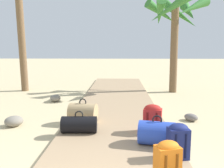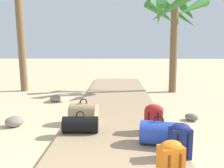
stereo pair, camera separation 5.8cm
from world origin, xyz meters
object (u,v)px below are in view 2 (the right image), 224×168
Objects in this scene: backpack_navy at (180,140)px; duffel_bag_black at (80,125)px; duffel_bag_tan at (84,112)px; duffel_bag_blue at (158,133)px; backpack_red at (154,118)px; palm_tree_near_right at (175,19)px; backpack_orange at (171,163)px.

backpack_navy reaches higher than duffel_bag_black.
duffel_bag_tan is at bearing 93.16° from duffel_bag_black.
backpack_navy is 2.40m from duffel_bag_tan.
backpack_navy is 1.91m from duffel_bag_black.
duffel_bag_blue is 1.49m from duffel_bag_black.
duffel_bag_tan reaches higher than duffel_bag_black.
palm_tree_near_right is (1.40, 4.71, 2.36)m from backpack_red.
backpack_orange is 0.85× the size of duffel_bag_black.
backpack_red is at bearing -25.25° from duffel_bag_tan.
duffel_bag_blue is at bearing -104.91° from palm_tree_near_right.
backpack_orange is at bearing -111.71° from backpack_navy.
backpack_navy is 6.35m from palm_tree_near_right.
palm_tree_near_right reaches higher than duffel_bag_black.
duffel_bag_blue is 1.25m from backpack_orange.
backpack_navy is 0.91× the size of backpack_orange.
backpack_red is at bearing 2.18° from duffel_bag_black.
backpack_orange reaches higher than duffel_bag_tan.
backpack_orange reaches higher than duffel_bag_blue.
palm_tree_near_right is at bearing 75.09° from duffel_bag_blue.
backpack_navy is at bearing -101.50° from palm_tree_near_right.
backpack_orange is at bearing -92.50° from backpack_red.
backpack_navy is 0.84m from backpack_orange.
duffel_bag_black is (-1.62, 1.00, -0.12)m from backpack_navy.
backpack_red is 0.95× the size of backpack_orange.
backpack_red is 0.59m from duffel_bag_blue.
duffel_bag_black is at bearing -177.82° from backpack_red.
palm_tree_near_right is at bearing 73.42° from backpack_red.
backpack_navy is 0.79× the size of duffel_bag_blue.
palm_tree_near_right reaches higher than duffel_bag_blue.
palm_tree_near_right reaches higher than duffel_bag_tan.
duffel_bag_black is at bearing 159.16° from duffel_bag_blue.
duffel_bag_black is (-1.32, 1.78, -0.14)m from backpack_orange.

